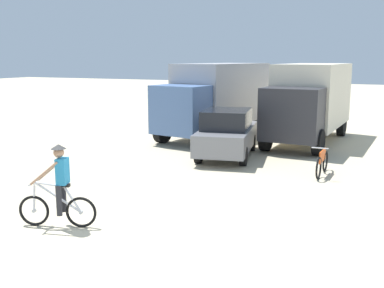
# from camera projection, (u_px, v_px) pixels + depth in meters

# --- Properties ---
(ground_plane) EXTENTS (120.00, 120.00, 0.00)m
(ground_plane) POSITION_uv_depth(u_px,v_px,m) (128.00, 230.00, 9.68)
(ground_plane) COLOR beige
(box_truck_grey_hauler) EXTENTS (3.40, 7.04, 3.35)m
(box_truck_grey_hauler) POSITION_uv_depth(u_px,v_px,m) (216.00, 96.00, 20.96)
(box_truck_grey_hauler) COLOR #9E9EA3
(box_truck_grey_hauler) RESTS_ON ground
(box_truck_cream_rv) EXTENTS (2.73, 6.87, 3.35)m
(box_truck_cream_rv) POSITION_uv_depth(u_px,v_px,m) (310.00, 99.00, 19.58)
(box_truck_cream_rv) COLOR beige
(box_truck_cream_rv) RESTS_ON ground
(sedan_parked) EXTENTS (2.50, 4.45, 1.76)m
(sedan_parked) POSITION_uv_depth(u_px,v_px,m) (227.00, 133.00, 16.72)
(sedan_parked) COLOR slate
(sedan_parked) RESTS_ON ground
(cyclist_orange_shirt) EXTENTS (1.66, 0.71, 1.82)m
(cyclist_orange_shirt) POSITION_uv_depth(u_px,v_px,m) (59.00, 189.00, 9.73)
(cyclist_orange_shirt) COLOR black
(cyclist_orange_shirt) RESTS_ON ground
(bicycle_spare) EXTENTS (0.50, 1.73, 0.97)m
(bicycle_spare) POSITION_uv_depth(u_px,v_px,m) (322.00, 163.00, 14.14)
(bicycle_spare) COLOR black
(bicycle_spare) RESTS_ON ground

